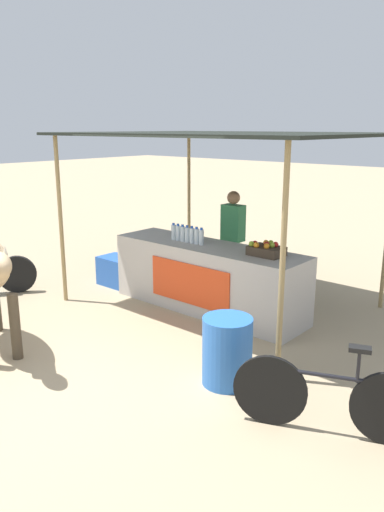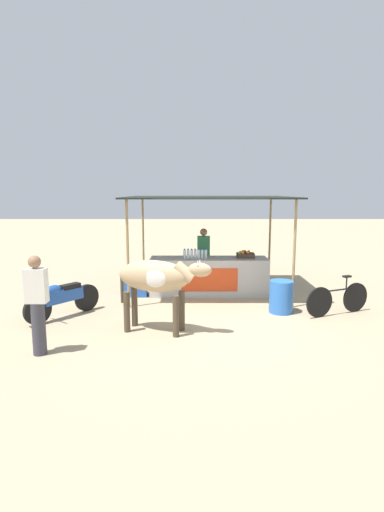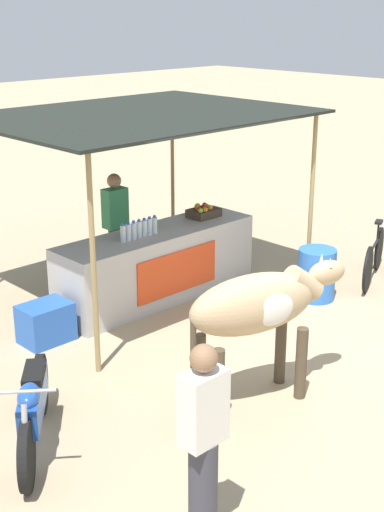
{
  "view_description": "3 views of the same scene",
  "coord_description": "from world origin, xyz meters",
  "px_view_note": "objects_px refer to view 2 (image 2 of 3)",
  "views": [
    {
      "loc": [
        4.35,
        -3.15,
        2.59
      ],
      "look_at": [
        0.39,
        1.4,
        1.02
      ],
      "focal_mm": 35.0,
      "sensor_mm": 36.0,
      "label": 1
    },
    {
      "loc": [
        -0.43,
        -7.87,
        2.67
      ],
      "look_at": [
        -0.43,
        1.47,
        1.13
      ],
      "focal_mm": 28.0,
      "sensor_mm": 36.0,
      "label": 2
    },
    {
      "loc": [
        -6.04,
        -4.73,
        3.83
      ],
      "look_at": [
        -0.46,
        1.04,
        1.01
      ],
      "focal_mm": 50.0,
      "sensor_mm": 36.0,
      "label": 3
    }
  ],
  "objects_px": {
    "motorcycle_parked": "(62,298)",
    "bicycle_leaning": "(338,299)",
    "cooler_box": "(135,286)",
    "water_barrel": "(281,297)",
    "stall_counter": "(208,276)",
    "cow": "(157,279)",
    "passerby_on_street": "(37,304)",
    "fruit_crate": "(245,255)",
    "vendor_behind_counter": "(203,257)"
  },
  "relations": [
    {
      "from": "motorcycle_parked",
      "to": "bicycle_leaning",
      "type": "height_order",
      "value": "motorcycle_parked"
    },
    {
      "from": "motorcycle_parked",
      "to": "cooler_box",
      "type": "bearing_deg",
      "value": 54.32
    },
    {
      "from": "cooler_box",
      "to": "water_barrel",
      "type": "bearing_deg",
      "value": -23.1
    },
    {
      "from": "stall_counter",
      "to": "cow",
      "type": "distance_m",
      "value": 3.01
    },
    {
      "from": "cooler_box",
      "to": "stall_counter",
      "type": "bearing_deg",
      "value": 2.96
    },
    {
      "from": "cooler_box",
      "to": "bicycle_leaning",
      "type": "bearing_deg",
      "value": -19.14
    },
    {
      "from": "cooler_box",
      "to": "bicycle_leaning",
      "type": "relative_size",
      "value": 0.39
    },
    {
      "from": "bicycle_leaning",
      "to": "passerby_on_street",
      "type": "height_order",
      "value": "passerby_on_street"
    },
    {
      "from": "motorcycle_parked",
      "to": "passerby_on_street",
      "type": "distance_m",
      "value": 1.99
    },
    {
      "from": "water_barrel",
      "to": "motorcycle_parked",
      "type": "bearing_deg",
      "value": -175.81
    },
    {
      "from": "fruit_crate",
      "to": "passerby_on_street",
      "type": "bearing_deg",
      "value": -134.95
    },
    {
      "from": "cow",
      "to": "stall_counter",
      "type": "bearing_deg",
      "value": 68.41
    },
    {
      "from": "cooler_box",
      "to": "passerby_on_street",
      "type": "relative_size",
      "value": 0.36
    },
    {
      "from": "motorcycle_parked",
      "to": "cow",
      "type": "bearing_deg",
      "value": -22.25
    },
    {
      "from": "stall_counter",
      "to": "bicycle_leaning",
      "type": "relative_size",
      "value": 1.95
    },
    {
      "from": "cooler_box",
      "to": "cow",
      "type": "bearing_deg",
      "value": -73.38
    },
    {
      "from": "motorcycle_parked",
      "to": "bicycle_leaning",
      "type": "bearing_deg",
      "value": 1.93
    },
    {
      "from": "cooler_box",
      "to": "passerby_on_street",
      "type": "distance_m",
      "value": 3.93
    },
    {
      "from": "vendor_behind_counter",
      "to": "passerby_on_street",
      "type": "bearing_deg",
      "value": -121.61
    },
    {
      "from": "cooler_box",
      "to": "water_barrel",
      "type": "relative_size",
      "value": 0.84
    },
    {
      "from": "stall_counter",
      "to": "cow",
      "type": "bearing_deg",
      "value": -111.59
    },
    {
      "from": "cow",
      "to": "bicycle_leaning",
      "type": "height_order",
      "value": "cow"
    },
    {
      "from": "bicycle_leaning",
      "to": "vendor_behind_counter",
      "type": "bearing_deg",
      "value": 139.29
    },
    {
      "from": "cooler_box",
      "to": "fruit_crate",
      "type": "bearing_deg",
      "value": 3.02
    },
    {
      "from": "motorcycle_parked",
      "to": "passerby_on_street",
      "type": "xyz_separation_m",
      "value": [
        0.24,
        -1.94,
        0.42
      ]
    },
    {
      "from": "vendor_behind_counter",
      "to": "passerby_on_street",
      "type": "xyz_separation_m",
      "value": [
        -2.82,
        -4.59,
        0.0
      ]
    },
    {
      "from": "vendor_behind_counter",
      "to": "motorcycle_parked",
      "type": "bearing_deg",
      "value": -139.09
    },
    {
      "from": "bicycle_leaning",
      "to": "passerby_on_street",
      "type": "xyz_separation_m",
      "value": [
        -5.67,
        -2.13,
        0.5
      ]
    },
    {
      "from": "motorcycle_parked",
      "to": "stall_counter",
      "type": "bearing_deg",
      "value": 30.88
    },
    {
      "from": "motorcycle_parked",
      "to": "fruit_crate",
      "type": "bearing_deg",
      "value": 25.36
    },
    {
      "from": "stall_counter",
      "to": "cooler_box",
      "type": "distance_m",
      "value": 1.9
    },
    {
      "from": "stall_counter",
      "to": "passerby_on_street",
      "type": "distance_m",
      "value": 4.84
    },
    {
      "from": "stall_counter",
      "to": "bicycle_leaning",
      "type": "distance_m",
      "value": 3.22
    },
    {
      "from": "fruit_crate",
      "to": "stall_counter",
      "type": "bearing_deg",
      "value": -176.84
    },
    {
      "from": "vendor_behind_counter",
      "to": "motorcycle_parked",
      "type": "xyz_separation_m",
      "value": [
        -3.06,
        -2.65,
        -0.42
      ]
    },
    {
      "from": "fruit_crate",
      "to": "cooler_box",
      "type": "distance_m",
      "value": 2.93
    },
    {
      "from": "fruit_crate",
      "to": "bicycle_leaning",
      "type": "height_order",
      "value": "fruit_crate"
    },
    {
      "from": "water_barrel",
      "to": "cooler_box",
      "type": "bearing_deg",
      "value": 156.9
    },
    {
      "from": "vendor_behind_counter",
      "to": "bicycle_leaning",
      "type": "relative_size",
      "value": 1.07
    },
    {
      "from": "cooler_box",
      "to": "cow",
      "type": "height_order",
      "value": "cow"
    },
    {
      "from": "water_barrel",
      "to": "motorcycle_parked",
      "type": "relative_size",
      "value": 0.49
    },
    {
      "from": "stall_counter",
      "to": "bicycle_leaning",
      "type": "height_order",
      "value": "stall_counter"
    },
    {
      "from": "cooler_box",
      "to": "bicycle_leaning",
      "type": "height_order",
      "value": "bicycle_leaning"
    },
    {
      "from": "stall_counter",
      "to": "passerby_on_street",
      "type": "relative_size",
      "value": 1.82
    },
    {
      "from": "cow",
      "to": "motorcycle_parked",
      "type": "distance_m",
      "value": 2.33
    },
    {
      "from": "vendor_behind_counter",
      "to": "cooler_box",
      "type": "xyz_separation_m",
      "value": [
        -1.77,
        -0.85,
        -0.61
      ]
    },
    {
      "from": "fruit_crate",
      "to": "bicycle_leaning",
      "type": "relative_size",
      "value": 0.29
    },
    {
      "from": "stall_counter",
      "to": "vendor_behind_counter",
      "type": "distance_m",
      "value": 0.85
    },
    {
      "from": "stall_counter",
      "to": "water_barrel",
      "type": "height_order",
      "value": "stall_counter"
    },
    {
      "from": "cooler_box",
      "to": "motorcycle_parked",
      "type": "height_order",
      "value": "motorcycle_parked"
    }
  ]
}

